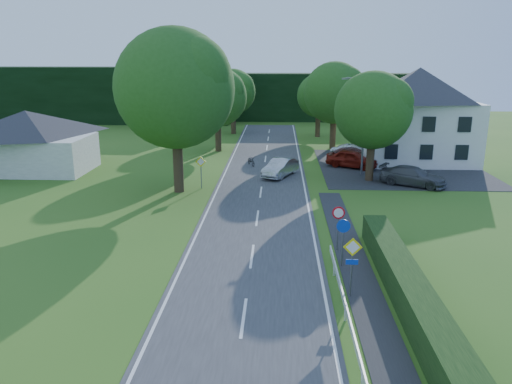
{
  "coord_description": "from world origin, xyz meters",
  "views": [
    {
      "loc": [
        1.25,
        -11.0,
        9.69
      ],
      "look_at": [
        -0.04,
        17.24,
        1.9
      ],
      "focal_mm": 35.0,
      "sensor_mm": 36.0,
      "label": 1
    }
  ],
  "objects_px": {
    "parked_car_red": "(352,159)",
    "parked_car_grey": "(413,176)",
    "motorcycle": "(251,161)",
    "streetlight": "(362,121)",
    "parked_car_silver_a": "(355,153)",
    "parasol": "(405,153)",
    "moving_car": "(280,168)"
  },
  "relations": [
    {
      "from": "streetlight",
      "to": "moving_car",
      "type": "relative_size",
      "value": 1.83
    },
    {
      "from": "streetlight",
      "to": "parked_car_silver_a",
      "type": "distance_m",
      "value": 6.72
    },
    {
      "from": "streetlight",
      "to": "parasol",
      "type": "distance_m",
      "value": 7.2
    },
    {
      "from": "parked_car_red",
      "to": "moving_car",
      "type": "bearing_deg",
      "value": 147.58
    },
    {
      "from": "streetlight",
      "to": "motorcycle",
      "type": "bearing_deg",
      "value": 161.95
    },
    {
      "from": "motorcycle",
      "to": "parked_car_silver_a",
      "type": "height_order",
      "value": "parked_car_silver_a"
    },
    {
      "from": "parasol",
      "to": "motorcycle",
      "type": "bearing_deg",
      "value": -174.94
    },
    {
      "from": "moving_car",
      "to": "parasol",
      "type": "height_order",
      "value": "parasol"
    },
    {
      "from": "parked_car_grey",
      "to": "motorcycle",
      "type": "bearing_deg",
      "value": 92.22
    },
    {
      "from": "moving_car",
      "to": "parked_car_red",
      "type": "distance_m",
      "value": 7.3
    },
    {
      "from": "parked_car_silver_a",
      "to": "parked_car_grey",
      "type": "xyz_separation_m",
      "value": [
        3.13,
        -9.1,
        -0.02
      ]
    },
    {
      "from": "streetlight",
      "to": "parked_car_silver_a",
      "type": "xyz_separation_m",
      "value": [
        0.35,
        5.6,
        -3.68
      ]
    },
    {
      "from": "parked_car_silver_a",
      "to": "parasol",
      "type": "bearing_deg",
      "value": -97.27
    },
    {
      "from": "motorcycle",
      "to": "parked_car_red",
      "type": "relative_size",
      "value": 0.37
    },
    {
      "from": "moving_car",
      "to": "parked_car_silver_a",
      "type": "xyz_separation_m",
      "value": [
        7.0,
        6.58,
        0.02
      ]
    },
    {
      "from": "streetlight",
      "to": "parked_car_silver_a",
      "type": "height_order",
      "value": "streetlight"
    },
    {
      "from": "streetlight",
      "to": "parked_car_grey",
      "type": "distance_m",
      "value": 6.17
    },
    {
      "from": "streetlight",
      "to": "parked_car_grey",
      "type": "bearing_deg",
      "value": -45.16
    },
    {
      "from": "streetlight",
      "to": "motorcycle",
      "type": "relative_size",
      "value": 4.8
    },
    {
      "from": "parasol",
      "to": "moving_car",
      "type": "bearing_deg",
      "value": -155.23
    },
    {
      "from": "parked_car_red",
      "to": "parked_car_grey",
      "type": "xyz_separation_m",
      "value": [
        3.78,
        -6.11,
        -0.05
      ]
    },
    {
      "from": "streetlight",
      "to": "motorcycle",
      "type": "xyz_separation_m",
      "value": [
        -9.26,
        3.02,
        -3.99
      ]
    },
    {
      "from": "streetlight",
      "to": "parasol",
      "type": "relative_size",
      "value": 3.63
    },
    {
      "from": "parked_car_red",
      "to": "streetlight",
      "type": "bearing_deg",
      "value": -145.42
    },
    {
      "from": "parked_car_red",
      "to": "motorcycle",
      "type": "bearing_deg",
      "value": 115.54
    },
    {
      "from": "parked_car_silver_a",
      "to": "parasol",
      "type": "distance_m",
      "value": 4.54
    },
    {
      "from": "motorcycle",
      "to": "parked_car_grey",
      "type": "relative_size",
      "value": 0.34
    },
    {
      "from": "parked_car_red",
      "to": "parked_car_grey",
      "type": "relative_size",
      "value": 0.92
    },
    {
      "from": "parked_car_grey",
      "to": "moving_car",
      "type": "bearing_deg",
      "value": 105.33
    },
    {
      "from": "parked_car_silver_a",
      "to": "parked_car_grey",
      "type": "bearing_deg",
      "value": -151.0
    },
    {
      "from": "streetlight",
      "to": "motorcycle",
      "type": "distance_m",
      "value": 10.53
    },
    {
      "from": "parasol",
      "to": "parked_car_silver_a",
      "type": "bearing_deg",
      "value": 162.7
    }
  ]
}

